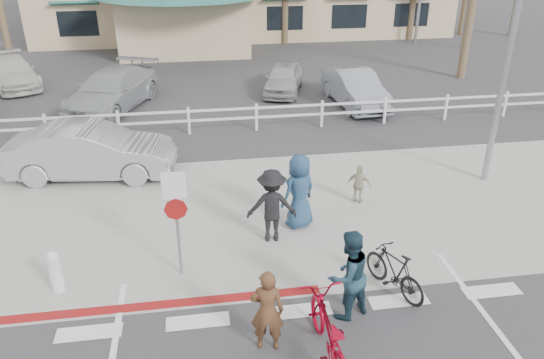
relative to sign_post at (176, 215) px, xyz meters
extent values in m
plane|color=#333335|center=(2.30, -2.20, -1.45)|extent=(140.00, 140.00, 0.00)
cube|color=gray|center=(2.30, 2.30, -1.44)|extent=(22.00, 7.00, 0.01)
cube|color=#333335|center=(2.30, 6.30, -1.45)|extent=(40.00, 5.00, 0.01)
cube|color=#333335|center=(2.30, 15.80, -1.45)|extent=(50.00, 16.00, 0.01)
cube|color=maroon|center=(-0.70, -1.00, -1.44)|extent=(7.00, 0.25, 0.02)
imported|color=maroon|center=(2.50, -2.89, -0.87)|extent=(0.85, 2.24, 1.17)
imported|color=#51331E|center=(1.51, -2.44, -0.64)|extent=(0.66, 0.49, 1.63)
imported|color=black|center=(4.28, -1.27, -0.95)|extent=(1.08, 1.70, 0.99)
imported|color=#1B3644|center=(3.13, -1.81, -0.53)|extent=(1.10, 1.00, 1.85)
imported|color=black|center=(2.14, 1.07, -0.54)|extent=(1.23, 0.78, 1.81)
imported|color=#AEAC8A|center=(4.71, 2.50, -0.91)|extent=(0.68, 0.54, 1.09)
imported|color=navy|center=(2.89, 1.58, -0.50)|extent=(1.11, 0.99, 1.91)
imported|color=gray|center=(-2.55, 5.31, -0.66)|extent=(4.95, 2.21, 1.58)
imported|color=#93969A|center=(-2.68, 11.60, -0.68)|extent=(3.97, 5.72, 1.54)
imported|color=#A3A4A6|center=(4.45, 12.76, -0.83)|extent=(2.48, 3.92, 1.24)
imported|color=gray|center=(7.02, 10.55, -0.74)|extent=(1.87, 4.44, 1.43)
imported|color=beige|center=(-7.46, 15.56, -0.81)|extent=(3.42, 4.77, 1.28)
camera|label=1|loc=(0.49, -9.55, 5.44)|focal=35.00mm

